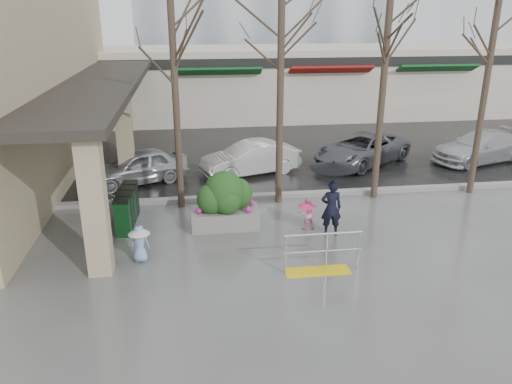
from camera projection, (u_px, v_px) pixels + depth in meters
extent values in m
plane|color=#51514F|center=(258.00, 253.00, 13.11)|extent=(120.00, 120.00, 0.00)
cube|color=black|center=(212.00, 105.00, 33.59)|extent=(120.00, 36.00, 0.01)
cube|color=gray|center=(241.00, 197.00, 16.80)|extent=(120.00, 0.30, 0.15)
cube|color=#2D2823|center=(102.00, 78.00, 18.70)|extent=(2.80, 18.00, 0.25)
cube|color=tan|center=(94.00, 205.00, 11.54)|extent=(0.55, 0.55, 3.50)
cube|color=tan|center=(125.00, 138.00, 17.60)|extent=(0.55, 0.55, 3.50)
cube|color=beige|center=(249.00, 83.00, 29.44)|extent=(34.00, 6.00, 4.00)
cube|color=maroon|center=(100.00, 76.00, 25.42)|extent=(4.50, 1.68, 0.87)
cube|color=#0F4C1E|center=(218.00, 74.00, 26.19)|extent=(4.50, 1.68, 0.87)
cube|color=maroon|center=(329.00, 72.00, 26.96)|extent=(4.50, 1.68, 0.87)
cube|color=#0F4C1E|center=(434.00, 71.00, 27.72)|extent=(4.50, 1.68, 0.87)
cube|color=black|center=(256.00, 63.00, 26.26)|extent=(34.00, 0.35, 0.50)
cube|color=yellow|center=(317.00, 271.00, 12.15)|extent=(1.60, 0.50, 0.02)
cylinder|color=silver|center=(286.00, 255.00, 11.88)|extent=(0.05, 0.05, 1.00)
cylinder|color=silver|center=(326.00, 253.00, 12.01)|extent=(0.05, 0.05, 1.00)
cylinder|color=silver|center=(358.00, 251.00, 12.11)|extent=(0.05, 0.05, 1.00)
cylinder|color=silver|center=(323.00, 234.00, 11.82)|extent=(1.90, 0.06, 0.06)
cylinder|color=silver|center=(322.00, 251.00, 11.98)|extent=(1.90, 0.04, 0.04)
cylinder|color=#382B21|center=(176.00, 102.00, 15.04)|extent=(0.22, 0.22, 6.80)
cylinder|color=#382B21|center=(280.00, 96.00, 15.41)|extent=(0.22, 0.22, 7.00)
cylinder|color=#382B21|center=(382.00, 102.00, 15.92)|extent=(0.22, 0.22, 6.50)
cylinder|color=#382B21|center=(485.00, 89.00, 16.25)|extent=(0.22, 0.22, 7.20)
imported|color=black|center=(331.00, 208.00, 13.91)|extent=(0.61, 0.42, 1.61)
cylinder|color=black|center=(333.00, 180.00, 13.62)|extent=(0.02, 0.02, 1.02)
cone|color=black|center=(334.00, 165.00, 13.48)|extent=(1.32, 1.32, 0.18)
sphere|color=black|center=(334.00, 161.00, 13.44)|extent=(0.05, 0.05, 0.05)
imported|color=pink|center=(307.00, 213.00, 14.40)|extent=(0.52, 0.44, 0.96)
cylinder|color=black|center=(307.00, 208.00, 14.34)|extent=(0.02, 0.02, 0.41)
cone|color=#FF2877|center=(307.00, 204.00, 14.30)|extent=(0.55, 0.55, 0.18)
sphere|color=black|center=(307.00, 200.00, 14.26)|extent=(0.05, 0.05, 0.05)
imported|color=#7EA0E1|center=(140.00, 244.00, 12.51)|extent=(0.51, 0.36, 0.97)
cylinder|color=black|center=(139.00, 235.00, 12.43)|extent=(0.02, 0.02, 0.45)
cone|color=beige|center=(139.00, 231.00, 12.38)|extent=(0.55, 0.55, 0.18)
sphere|color=black|center=(138.00, 226.00, 12.35)|extent=(0.05, 0.05, 0.05)
cube|color=gray|center=(225.00, 218.00, 14.60)|extent=(1.95, 0.98, 0.54)
ellipsoid|color=#1B3C13|center=(224.00, 192.00, 14.32)|extent=(1.19, 1.07, 1.25)
sphere|color=#1B3C13|center=(212.00, 199.00, 14.23)|extent=(0.86, 0.86, 0.86)
sphere|color=#1B3C13|center=(237.00, 194.00, 14.57)|extent=(0.91, 0.91, 0.91)
cube|color=#0C3815|center=(123.00, 219.00, 13.96)|extent=(0.43, 0.43, 1.00)
cube|color=black|center=(121.00, 201.00, 13.78)|extent=(0.46, 0.46, 0.07)
cube|color=black|center=(126.00, 212.00, 14.43)|extent=(0.43, 0.43, 1.00)
cube|color=black|center=(124.00, 194.00, 14.25)|extent=(0.46, 0.46, 0.07)
cube|color=#0C351D|center=(129.00, 206.00, 14.90)|extent=(0.43, 0.43, 1.00)
cube|color=black|center=(127.00, 188.00, 14.72)|extent=(0.46, 0.46, 0.07)
cube|color=black|center=(131.00, 200.00, 15.37)|extent=(0.43, 0.43, 1.00)
cube|color=black|center=(130.00, 183.00, 15.19)|extent=(0.46, 0.46, 0.07)
imported|color=#A7A7AC|center=(137.00, 167.00, 18.19)|extent=(3.98, 2.84, 1.26)
imported|color=white|center=(251.00, 158.00, 19.22)|extent=(4.05, 2.45, 1.26)
imported|color=#585A60|center=(362.00, 149.00, 20.54)|extent=(4.92, 4.30, 1.26)
imported|color=#BCBCC1|center=(481.00, 147.00, 20.87)|extent=(4.67, 2.95, 1.26)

